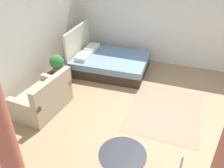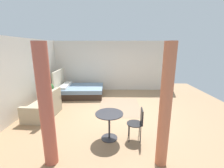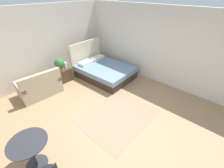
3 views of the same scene
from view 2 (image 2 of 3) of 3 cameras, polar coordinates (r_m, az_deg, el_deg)
ground_plane at (r=5.90m, az=1.04°, el=-9.95°), size 8.91×9.63×0.02m
wall_back at (r=6.41m, az=-30.13°, el=2.73°), size 8.91×0.12×2.69m
wall_right at (r=8.42m, az=1.00°, el=6.80°), size 0.12×6.63×2.69m
area_rug at (r=6.23m, az=2.95°, el=-8.50°), size 2.03×1.62×0.01m
bed at (r=7.67m, az=-12.19°, el=-2.35°), size 1.70×2.21×1.29m
couch at (r=5.80m, az=-24.29°, el=-8.34°), size 1.34×0.93×0.91m
nightstand at (r=6.78m, az=-22.03°, el=-5.38°), size 0.53×0.40×0.51m
potted_plant at (r=6.55m, az=-22.60°, el=-1.48°), size 0.36×0.36×0.45m
vase at (r=6.78m, az=-21.85°, el=-2.09°), size 0.14×0.14×0.23m
balcony_table at (r=4.03m, az=-1.03°, el=-13.73°), size 0.72×0.72×0.72m
cafe_chair_near_window at (r=4.03m, az=9.76°, el=-13.68°), size 0.43×0.43×0.85m
curtain_left at (r=3.08m, az=19.42°, el=-8.55°), size 0.23×0.23×2.47m
curtain_right at (r=3.20m, az=-23.58°, el=-8.10°), size 0.26×0.26×2.47m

